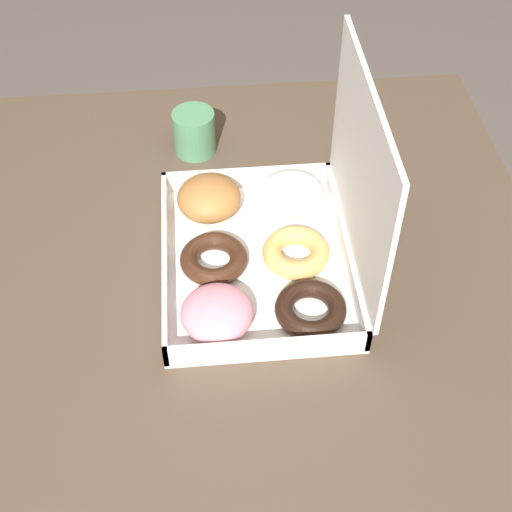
% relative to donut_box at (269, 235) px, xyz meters
% --- Properties ---
extents(ground_plane, '(8.00, 8.00, 0.00)m').
position_rel_donut_box_xyz_m(ground_plane, '(0.08, -0.04, -0.81)').
color(ground_plane, '#564C44').
extents(dining_table, '(1.18, 1.03, 0.75)m').
position_rel_donut_box_xyz_m(dining_table, '(0.08, -0.04, -0.14)').
color(dining_table, '#4C3D2D').
rests_on(dining_table, ground_plane).
extents(donut_box, '(0.39, 0.32, 0.34)m').
position_rel_donut_box_xyz_m(donut_box, '(0.00, 0.00, 0.00)').
color(donut_box, silver).
rests_on(donut_box, dining_table).
extents(coffee_mug, '(0.08, 0.08, 0.09)m').
position_rel_donut_box_xyz_m(coffee_mug, '(-0.30, -0.11, -0.01)').
color(coffee_mug, '#4C8456').
rests_on(coffee_mug, dining_table).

